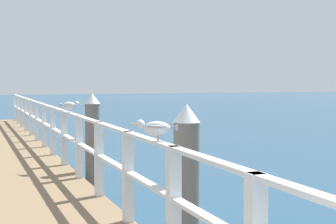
# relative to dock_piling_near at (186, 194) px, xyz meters

# --- Properties ---
(pier_railing) EXTENTS (0.12, 21.92, 1.11)m
(pier_railing) POSITION_rel_dock_piling_near_xyz_m (-0.38, 7.18, 0.17)
(pier_railing) COLOR white
(pier_railing) RESTS_ON pier_deck
(dock_piling_near) EXTENTS (0.29, 0.29, 1.96)m
(dock_piling_near) POSITION_rel_dock_piling_near_xyz_m (0.00, 0.00, 0.00)
(dock_piling_near) COLOR #6B6056
(dock_piling_near) RESTS_ON ground_plane
(dock_piling_far) EXTENTS (0.29, 0.29, 1.96)m
(dock_piling_far) POSITION_rel_dock_piling_near_xyz_m (0.00, 4.69, 0.00)
(dock_piling_far) COLOR #6B6056
(dock_piling_far) RESTS_ON ground_plane
(seagull_foreground) EXTENTS (0.44, 0.27, 0.21)m
(seagull_foreground) POSITION_rel_dock_piling_near_xyz_m (-0.39, -0.13, 0.74)
(seagull_foreground) COLOR white
(seagull_foreground) RESTS_ON pier_railing
(seagull_background) EXTENTS (0.37, 0.37, 0.21)m
(seagull_background) POSITION_rel_dock_piling_near_xyz_m (-0.37, 5.00, 0.74)
(seagull_background) COLOR white
(seagull_background) RESTS_ON pier_railing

